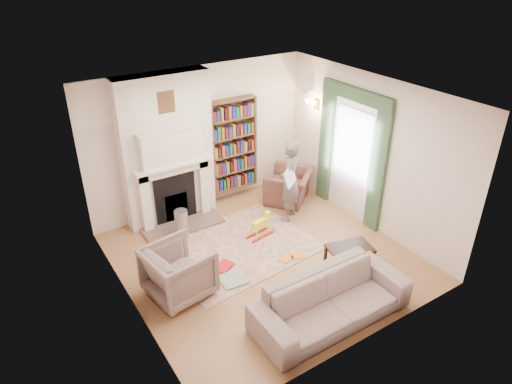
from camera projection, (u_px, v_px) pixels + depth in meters
floor at (264, 257)px, 7.75m from camera, size 4.50×4.50×0.00m
ceiling at (266, 96)px, 6.42m from camera, size 4.50×4.50×0.00m
wall_back at (200, 139)px, 8.75m from camera, size 4.50×0.00×4.50m
wall_front at (370, 257)px, 5.42m from camera, size 4.50×0.00×4.50m
wall_left at (123, 227)px, 6.01m from camera, size 0.00×4.50×4.50m
wall_right at (369, 153)px, 8.15m from camera, size 0.00×4.50×4.50m
fireplace at (167, 151)px, 8.25m from camera, size 1.70×0.58×2.80m
bookcase at (233, 145)px, 9.07m from camera, size 1.00×0.24×1.85m
window at (353, 143)px, 8.42m from camera, size 0.02×0.90×1.30m
curtain_left at (378, 170)px, 8.00m from camera, size 0.07×0.32×2.40m
curtain_right at (326, 144)px, 9.04m from camera, size 0.07×0.32×2.40m
pelmet at (357, 94)px, 7.96m from camera, size 0.09×1.70×0.24m
wall_sconce at (309, 106)px, 8.92m from camera, size 0.20×0.24×0.24m
rug at (237, 248)px, 7.98m from camera, size 2.71×2.18×0.01m
armchair_reading at (289, 186)px, 9.37m from camera, size 1.29×1.28×0.63m
armchair_left at (179, 272)px, 6.76m from camera, size 1.02×1.00×0.82m
sofa at (331, 300)px, 6.32m from camera, size 2.30×0.91×0.67m
man_reading at (290, 181)px, 8.48m from camera, size 0.70×0.65×1.61m
newspaper at (290, 177)px, 8.16m from camera, size 0.42×0.35×0.29m
coffee_table at (349, 259)px, 7.34m from camera, size 0.79×0.60×0.45m
paraffin_heater at (182, 224)px, 8.16m from camera, size 0.26×0.26×0.55m
rocking_horse at (260, 226)px, 8.20m from camera, size 0.54×0.29×0.45m
board_game at (233, 279)px, 7.19m from camera, size 0.44×0.44×0.03m
game_box_lid at (224, 267)px, 7.45m from camera, size 0.39×0.33×0.05m
comic_annuals at (289, 264)px, 7.54m from camera, size 0.87×0.72×0.02m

